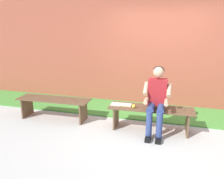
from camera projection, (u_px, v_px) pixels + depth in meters
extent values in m
cube|color=#B2B2AD|center=(80.00, 148.00, 3.71)|extent=(10.00, 7.00, 0.04)
cube|color=#478C38|center=(117.00, 102.00, 5.94)|extent=(9.00, 2.08, 0.03)
cube|color=#9E4C38|center=(140.00, 52.00, 5.67)|extent=(9.50, 0.24, 2.71)
cube|color=brown|center=(152.00, 105.00, 4.40)|extent=(1.62, 0.15, 0.02)
cube|color=brown|center=(151.00, 107.00, 4.29)|extent=(1.62, 0.15, 0.02)
cube|color=brown|center=(151.00, 109.00, 4.18)|extent=(1.62, 0.15, 0.02)
cube|color=brown|center=(150.00, 112.00, 4.07)|extent=(1.62, 0.15, 0.02)
cube|color=brown|center=(187.00, 123.00, 4.14)|extent=(0.04, 0.41, 0.44)
cube|color=brown|center=(116.00, 116.00, 4.46)|extent=(0.04, 0.41, 0.44)
cube|color=brown|center=(57.00, 97.00, 4.96)|extent=(1.60, 0.15, 0.02)
cube|color=brown|center=(55.00, 98.00, 4.85)|extent=(1.60, 0.15, 0.02)
cube|color=brown|center=(52.00, 100.00, 4.73)|extent=(1.60, 0.15, 0.02)
cube|color=brown|center=(49.00, 102.00, 4.62)|extent=(1.60, 0.15, 0.02)
cube|color=brown|center=(83.00, 112.00, 4.69)|extent=(0.04, 0.41, 0.44)
cube|color=brown|center=(27.00, 107.00, 5.01)|extent=(0.04, 0.41, 0.44)
cube|color=maroon|center=(157.00, 92.00, 4.14)|extent=(0.34, 0.20, 0.50)
sphere|color=tan|center=(159.00, 72.00, 4.03)|extent=(0.20, 0.20, 0.20)
ellipsoid|color=black|center=(159.00, 70.00, 4.05)|extent=(0.20, 0.19, 0.15)
cylinder|color=navy|center=(161.00, 109.00, 4.00)|extent=(0.13, 0.40, 0.13)
cylinder|color=navy|center=(151.00, 108.00, 4.04)|extent=(0.13, 0.40, 0.13)
cylinder|color=navy|center=(159.00, 126.00, 3.88)|extent=(0.11, 0.11, 0.53)
cube|color=black|center=(158.00, 140.00, 3.89)|extent=(0.10, 0.22, 0.07)
cylinder|color=navy|center=(149.00, 125.00, 3.93)|extent=(0.11, 0.11, 0.53)
cube|color=black|center=(148.00, 138.00, 3.93)|extent=(0.10, 0.22, 0.07)
cylinder|color=tan|center=(169.00, 90.00, 3.99)|extent=(0.08, 0.28, 0.23)
cylinder|color=tan|center=(166.00, 102.00, 3.90)|extent=(0.07, 0.26, 0.07)
cylinder|color=tan|center=(146.00, 89.00, 4.10)|extent=(0.08, 0.28, 0.23)
cylinder|color=tan|center=(146.00, 101.00, 3.99)|extent=(0.07, 0.26, 0.07)
sphere|color=gold|center=(134.00, 106.00, 4.21)|extent=(0.08, 0.08, 0.08)
cube|color=white|center=(126.00, 105.00, 4.36)|extent=(0.20, 0.16, 0.02)
cube|color=white|center=(116.00, 104.00, 4.41)|extent=(0.20, 0.16, 0.02)
cube|color=#BF8C1E|center=(121.00, 105.00, 4.38)|extent=(0.42, 0.17, 0.01)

